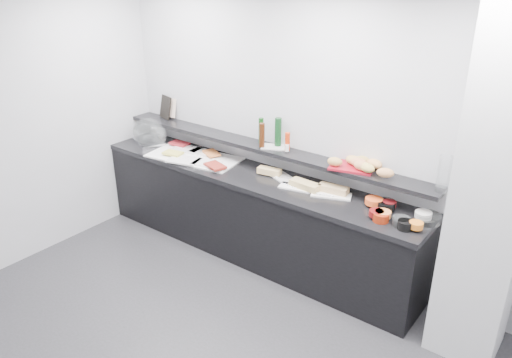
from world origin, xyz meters
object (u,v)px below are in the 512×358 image
Objects in this scene: sandwich_plate_mid at (296,187)px; condiment_tray at (276,147)px; carafe at (444,174)px; cloche_base at (149,142)px; bread_tray at (352,167)px; framed_print at (165,107)px.

condiment_tray reaches higher than sandwich_plate_mid.
carafe is (1.63, -0.02, 0.14)m from condiment_tray.
cloche_base is 1.66m from condiment_tray.
carafe is (1.24, 0.20, 0.39)m from sandwich_plate_mid.
sandwich_plate_mid is 0.83× the size of bread_tray.
carafe reaches higher than bread_tray.
condiment_tray is 1.64m from carafe.
carafe is (0.79, -0.00, 0.14)m from bread_tray.
bread_tray is at bearing 28.00° from cloche_base.
condiment_tray is at bearing 179.29° from carafe.
carafe is (3.22, -0.06, 0.02)m from framed_print.
condiment_tray is (1.59, -0.04, -0.12)m from framed_print.
framed_print is (0.04, 0.26, 0.36)m from cloche_base.
bread_tray reaches higher than sandwich_plate_mid.
sandwich_plate_mid is at bearing -171.37° from bread_tray.
sandwich_plate_mid is 1.20× the size of framed_print.
carafe is at bearing 26.86° from cloche_base.
framed_print is 2.43m from bread_tray.
bread_tray reaches higher than condiment_tray.
cloche_base is at bearing 169.25° from bread_tray.
framed_print reaches higher than bread_tray.
carafe is at bearing 14.53° from framed_print.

